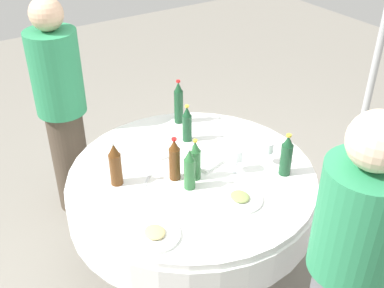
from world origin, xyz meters
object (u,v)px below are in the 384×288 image
at_px(plate_left, 240,199).
at_px(plate_far, 156,151).
at_px(bottle_green_rear, 190,170).
at_px(wine_glass_rear, 268,148).
at_px(bottle_dark_green_west, 286,156).
at_px(person_west, 345,273).
at_px(chair_front, 373,220).
at_px(bottle_dark_green_north, 179,103).
at_px(wine_glass_inner, 237,155).
at_px(bottle_brown_inner, 175,160).
at_px(bottle_brown_front, 115,165).
at_px(plate_south, 155,234).
at_px(dining_table, 192,191).
at_px(bottle_dark_green_east, 187,124).
at_px(person_mid, 62,108).
at_px(bottle_green_mid, 195,161).

bearing_deg(plate_left, plate_far, -166.88).
distance_m(bottle_green_rear, wine_glass_rear, 0.53).
distance_m(bottle_dark_green_west, person_west, 0.89).
relative_size(bottle_dark_green_west, chair_front, 0.31).
bearing_deg(bottle_dark_green_north, wine_glass_inner, -1.45).
bearing_deg(bottle_brown_inner, chair_front, 51.17).
relative_size(bottle_dark_green_west, bottle_brown_front, 0.97).
bearing_deg(plate_left, person_west, -1.30).
xyz_separation_m(bottle_dark_green_north, wine_glass_rear, (0.72, 0.19, -0.04)).
relative_size(bottle_green_rear, plate_left, 1.07).
xyz_separation_m(bottle_brown_inner, plate_south, (0.36, -0.33, -0.12)).
relative_size(dining_table, bottle_dark_green_east, 5.84).
distance_m(person_west, chair_front, 0.90).
height_order(dining_table, person_mid, person_mid).
relative_size(bottle_green_mid, bottle_brown_inner, 0.96).
bearing_deg(bottle_green_rear, plate_far, 178.03).
height_order(wine_glass_inner, plate_south, wine_glass_inner).
bearing_deg(person_west, wine_glass_rear, -115.10).
bearing_deg(bottle_brown_front, dining_table, 70.99).
relative_size(bottle_dark_green_west, person_west, 0.17).
distance_m(dining_table, bottle_dark_green_west, 0.61).
bearing_deg(plate_left, wine_glass_inner, 147.12).
height_order(bottle_dark_green_east, wine_glass_rear, bottle_dark_green_east).
height_order(plate_left, chair_front, chair_front).
height_order(plate_south, person_mid, person_mid).
relative_size(bottle_green_rear, bottle_brown_front, 0.96).
xyz_separation_m(bottle_dark_green_north, bottle_green_rear, (0.67, -0.34, -0.03)).
bearing_deg(bottle_brown_front, bottle_brown_inner, 65.80).
xyz_separation_m(bottle_dark_green_west, wine_glass_inner, (-0.18, -0.23, -0.02)).
distance_m(bottle_dark_green_north, bottle_green_rear, 0.75).
distance_m(plate_south, plate_far, 0.76).
bearing_deg(plate_far, bottle_brown_front, -64.78).
relative_size(bottle_dark_green_north, bottle_brown_inner, 1.16).
height_order(bottle_dark_green_north, bottle_dark_green_east, bottle_dark_green_north).
height_order(plate_far, person_west, person_west).
bearing_deg(plate_south, bottle_green_rear, 123.79).
relative_size(dining_table, plate_far, 7.15).
distance_m(bottle_dark_green_west, wine_glass_inner, 0.29).
height_order(bottle_dark_green_west, plate_far, bottle_dark_green_west).
bearing_deg(wine_glass_rear, bottle_dark_green_north, -165.15).
xyz_separation_m(bottle_brown_front, person_mid, (-0.85, -0.01, -0.02)).
bearing_deg(bottle_dark_green_north, bottle_dark_green_west, 13.57).
distance_m(bottle_dark_green_west, bottle_dark_green_east, 0.69).
relative_size(person_west, chair_front, 1.89).
distance_m(bottle_brown_front, person_mid, 0.85).
height_order(dining_table, wine_glass_rear, wine_glass_rear).
height_order(bottle_green_mid, bottle_dark_green_north, bottle_dark_green_north).
bearing_deg(wine_glass_rear, bottle_brown_front, -109.76).
xyz_separation_m(dining_table, bottle_brown_inner, (-0.01, -0.11, 0.27)).
relative_size(dining_table, person_west, 0.92).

